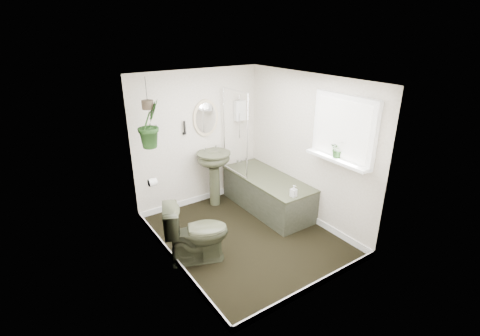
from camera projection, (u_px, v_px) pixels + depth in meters
floor at (246, 236)px, 5.21m from camera, size 2.30×2.80×0.02m
ceiling at (247, 78)px, 4.33m from camera, size 2.30×2.80×0.02m
wall_back at (198, 139)px, 5.85m from camera, size 2.30×0.02×2.30m
wall_front at (322, 205)px, 3.69m from camera, size 2.30×0.02×2.30m
wall_left at (167, 185)px, 4.17m from camera, size 0.02×2.80×2.30m
wall_right at (308, 149)px, 5.37m from camera, size 0.02×2.80×2.30m
skirting at (246, 233)px, 5.18m from camera, size 2.30×2.80×0.10m
bathtub at (267, 193)px, 5.89m from camera, size 0.72×1.72×0.58m
bath_screen at (235, 133)px, 5.72m from camera, size 0.04×0.72×1.40m
shower_box at (240, 110)px, 6.06m from camera, size 0.20×0.10×0.35m
oval_mirror at (206, 118)px, 5.76m from camera, size 0.46×0.03×0.62m
wall_sconce at (185, 128)px, 5.58m from camera, size 0.04×0.04×0.22m
toilet_roll_holder at (152, 182)px, 4.83m from camera, size 0.11×0.11×0.11m
window_recess at (344, 129)px, 4.60m from camera, size 0.08×1.00×0.90m
window_sill at (337, 160)px, 4.73m from camera, size 0.18×1.00×0.04m
window_blinds at (342, 129)px, 4.58m from camera, size 0.01×0.86×0.76m
toilet at (197, 232)px, 4.53m from camera, size 0.94×0.74×0.84m
pedestal_sink at (214, 179)px, 5.97m from camera, size 0.60×0.52×0.97m
sill_plant at (338, 149)px, 4.71m from camera, size 0.25×0.23×0.24m
hanging_plant at (150, 124)px, 4.80m from camera, size 0.47×0.45×0.66m
soap_bottle at (294, 191)px, 5.10m from camera, size 0.09×0.09×0.18m
hanging_pot at (148, 105)px, 4.70m from camera, size 0.16×0.16×0.12m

